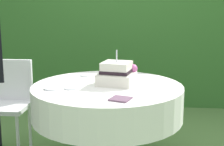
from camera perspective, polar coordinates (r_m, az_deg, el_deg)
foliage_hedge at (r=4.82m, az=2.11°, el=9.09°), size 6.97×0.68×2.37m
cake_table at (r=2.74m, az=-0.81°, el=-4.96°), size 1.25×1.25×0.75m
wedding_cake at (r=2.73m, az=0.91°, el=-0.15°), size 0.34×0.34×0.29m
serving_plate_near at (r=3.07m, az=2.39°, el=-0.40°), size 0.11×0.11×0.01m
serving_plate_far at (r=2.61m, az=-7.17°, el=-2.63°), size 0.11×0.11×0.01m
serving_plate_left at (r=3.07m, az=-4.62°, el=-0.41°), size 0.10×0.10×0.01m
serving_plate_right at (r=2.62m, az=-10.43°, el=-2.68°), size 0.13×0.13×0.01m
napkin_stack at (r=2.29m, az=1.48°, el=-4.54°), size 0.17×0.17×0.01m
garden_chair at (r=3.27m, az=-17.54°, el=-4.07°), size 0.40×0.40×0.89m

